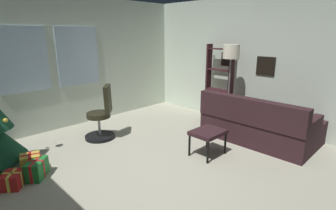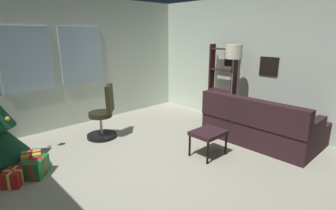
% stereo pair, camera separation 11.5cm
% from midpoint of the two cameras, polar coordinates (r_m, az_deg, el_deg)
% --- Properties ---
extents(ground_plane, '(5.36, 5.60, 0.10)m').
position_cam_midpoint_polar(ground_plane, '(4.06, -1.12, -14.24)').
color(ground_plane, '#ACA893').
extents(wall_back_with_windows, '(5.36, 0.12, 2.69)m').
position_cam_midpoint_polar(wall_back_with_windows, '(5.95, -20.91, 8.58)').
color(wall_back_with_windows, silver).
rests_on(wall_back_with_windows, ground_plane).
extents(wall_right_with_frames, '(0.12, 5.60, 2.69)m').
position_cam_midpoint_polar(wall_right_with_frames, '(5.79, 18.93, 8.54)').
color(wall_right_with_frames, silver).
rests_on(wall_right_with_frames, ground_plane).
extents(couch, '(1.43, 1.95, 0.88)m').
position_cam_midpoint_polar(couch, '(5.12, 19.15, -4.19)').
color(couch, '#2E1A1E').
rests_on(couch, ground_plane).
extents(footstool, '(0.54, 0.43, 0.42)m').
position_cam_midpoint_polar(footstool, '(4.34, 7.91, -6.21)').
color(footstool, '#2E1A1E').
rests_on(footstool, ground_plane).
extents(gift_box_red, '(0.34, 0.35, 0.21)m').
position_cam_midpoint_polar(gift_box_red, '(4.13, -31.35, -13.75)').
color(gift_box_red, red).
rests_on(gift_box_red, ground_plane).
extents(gift_box_green, '(0.39, 0.40, 0.26)m').
position_cam_midpoint_polar(gift_box_green, '(4.21, -27.32, -12.23)').
color(gift_box_green, '#1E722D').
rests_on(gift_box_green, ground_plane).
extents(gift_box_gold, '(0.31, 0.29, 0.28)m').
position_cam_midpoint_polar(gift_box_gold, '(4.38, -28.27, -11.12)').
color(gift_box_gold, gold).
rests_on(gift_box_gold, ground_plane).
extents(office_chair, '(0.59, 0.58, 1.03)m').
position_cam_midpoint_polar(office_chair, '(5.13, -14.79, -2.77)').
color(office_chair, black).
rests_on(office_chair, ground_plane).
extents(bookshelf, '(0.18, 0.64, 1.71)m').
position_cam_midpoint_polar(bookshelf, '(6.06, 10.49, 3.82)').
color(bookshelf, '#35181C').
rests_on(bookshelf, ground_plane).
extents(floor_lamp, '(0.33, 0.33, 1.74)m').
position_cam_midpoint_polar(floor_lamp, '(5.46, 12.88, 9.76)').
color(floor_lamp, slate).
rests_on(floor_lamp, ground_plane).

